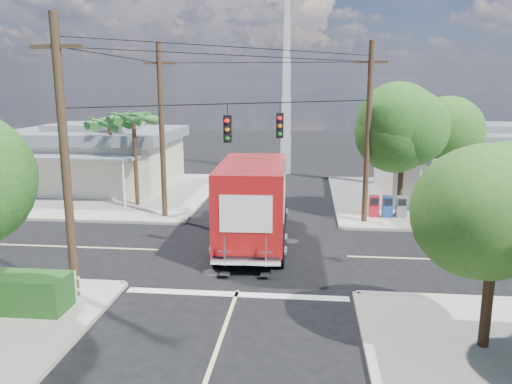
# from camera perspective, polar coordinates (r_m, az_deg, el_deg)

# --- Properties ---
(ground) EXTENTS (120.00, 120.00, 0.00)m
(ground) POSITION_cam_1_polar(r_m,az_deg,el_deg) (21.08, -0.57, -6.98)
(ground) COLOR black
(ground) RESTS_ON ground
(sidewalk_ne) EXTENTS (14.12, 14.12, 0.14)m
(sidewalk_ne) POSITION_cam_1_polar(r_m,az_deg,el_deg) (32.58, 21.14, -0.88)
(sidewalk_ne) COLOR gray
(sidewalk_ne) RESTS_ON ground
(sidewalk_nw) EXTENTS (14.12, 14.12, 0.14)m
(sidewalk_nw) POSITION_cam_1_polar(r_m,az_deg,el_deg) (34.08, -16.87, -0.05)
(sidewalk_nw) COLOR gray
(sidewalk_nw) RESTS_ON ground
(road_markings) EXTENTS (32.00, 32.00, 0.01)m
(road_markings) POSITION_cam_1_polar(r_m,az_deg,el_deg) (19.70, -1.07, -8.35)
(road_markings) COLOR beige
(road_markings) RESTS_ON ground
(building_ne) EXTENTS (11.80, 10.20, 4.50)m
(building_ne) POSITION_cam_1_polar(r_m,az_deg,el_deg) (33.68, 23.63, 3.22)
(building_ne) COLOR silver
(building_ne) RESTS_ON sidewalk_ne
(building_nw) EXTENTS (10.80, 10.20, 4.30)m
(building_nw) POSITION_cam_1_polar(r_m,az_deg,el_deg) (35.60, -17.77, 3.91)
(building_nw) COLOR beige
(building_nw) RESTS_ON sidewalk_nw
(radio_tower) EXTENTS (0.80, 0.80, 17.00)m
(radio_tower) POSITION_cam_1_polar(r_m,az_deg,el_deg) (39.87, 3.48, 10.18)
(radio_tower) COLOR silver
(radio_tower) RESTS_ON ground
(tree_ne_front) EXTENTS (4.21, 4.14, 6.66)m
(tree_ne_front) POSITION_cam_1_polar(r_m,az_deg,el_deg) (27.10, 16.57, 7.06)
(tree_ne_front) COLOR #422D1C
(tree_ne_front) RESTS_ON sidewalk_ne
(tree_ne_back) EXTENTS (3.77, 3.66, 5.82)m
(tree_ne_back) POSITION_cam_1_polar(r_m,az_deg,el_deg) (29.85, 20.68, 6.07)
(tree_ne_back) COLOR #422D1C
(tree_ne_back) RESTS_ON sidewalk_ne
(tree_se) EXTENTS (3.67, 3.54, 5.62)m
(tree_se) POSITION_cam_1_polar(r_m,az_deg,el_deg) (13.71, 25.97, -1.02)
(tree_se) COLOR #422D1C
(tree_se) RESTS_ON sidewalk_se
(palm_nw_front) EXTENTS (3.01, 3.08, 5.59)m
(palm_nw_front) POSITION_cam_1_polar(r_m,az_deg,el_deg) (29.07, -13.83, 8.05)
(palm_nw_front) COLOR #422D1C
(palm_nw_front) RESTS_ON sidewalk_nw
(palm_nw_back) EXTENTS (3.01, 3.08, 5.19)m
(palm_nw_back) POSITION_cam_1_polar(r_m,az_deg,el_deg) (31.21, -16.36, 7.47)
(palm_nw_back) COLOR #422D1C
(palm_nw_back) RESTS_ON sidewalk_nw
(utility_poles) EXTENTS (12.00, 10.68, 9.00)m
(utility_poles) POSITION_cam_1_polar(r_m,az_deg,el_deg) (21.87, -4.26, 6.23)
(utility_poles) COLOR #473321
(utility_poles) RESTS_ON ground
(vending_boxes) EXTENTS (1.90, 0.50, 1.10)m
(vending_boxes) POSITION_cam_1_polar(r_m,az_deg,el_deg) (27.05, 14.79, -1.60)
(vending_boxes) COLOR #B41925
(vending_boxes) RESTS_ON sidewalk_ne
(delivery_truck) EXTENTS (3.06, 8.74, 3.73)m
(delivery_truck) POSITION_cam_1_polar(r_m,az_deg,el_deg) (21.85, -0.27, -1.13)
(delivery_truck) COLOR black
(delivery_truck) RESTS_ON ground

